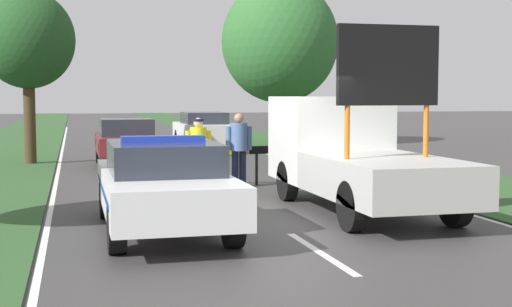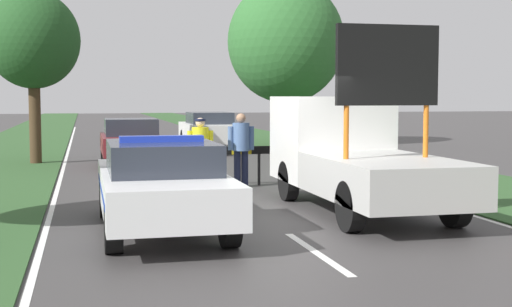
{
  "view_description": "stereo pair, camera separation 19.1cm",
  "coord_description": "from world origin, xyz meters",
  "px_view_note": "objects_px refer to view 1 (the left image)",
  "views": [
    {
      "loc": [
        -3.29,
        -11.77,
        2.17
      ],
      "look_at": [
        0.01,
        1.05,
        1.1
      ],
      "focal_mm": 50.0,
      "sensor_mm": 36.0,
      "label": 1
    },
    {
      "loc": [
        -3.1,
        -11.82,
        2.17
      ],
      "look_at": [
        0.01,
        1.05,
        1.1
      ],
      "focal_mm": 50.0,
      "sensor_mm": 36.0,
      "label": 2
    }
  ],
  "objects_px": {
    "police_car": "(163,184)",
    "police_officer": "(198,148)",
    "queued_car_wagon_maroon": "(126,141)",
    "queued_car_van_white": "(203,130)",
    "traffic_cone_near_police": "(159,173)",
    "pedestrian_civilian": "(239,144)",
    "road_barrier": "(209,154)",
    "roadside_tree_mid_left": "(280,42)",
    "roadside_tree_near_left": "(28,41)",
    "work_truck": "(351,152)"
  },
  "relations": [
    {
      "from": "pedestrian_civilian",
      "to": "traffic_cone_near_police",
      "type": "relative_size",
      "value": 3.53
    },
    {
      "from": "queued_car_wagon_maroon",
      "to": "police_officer",
      "type": "bearing_deg",
      "value": 100.28
    },
    {
      "from": "police_officer",
      "to": "roadside_tree_mid_left",
      "type": "relative_size",
      "value": 0.23
    },
    {
      "from": "queued_car_wagon_maroon",
      "to": "roadside_tree_mid_left",
      "type": "distance_m",
      "value": 11.25
    },
    {
      "from": "pedestrian_civilian",
      "to": "queued_car_van_white",
      "type": "distance_m",
      "value": 11.47
    },
    {
      "from": "queued_car_van_white",
      "to": "traffic_cone_near_police",
      "type": "bearing_deg",
      "value": 73.6
    },
    {
      "from": "roadside_tree_near_left",
      "to": "roadside_tree_mid_left",
      "type": "relative_size",
      "value": 0.76
    },
    {
      "from": "traffic_cone_near_police",
      "to": "roadside_tree_mid_left",
      "type": "distance_m",
      "value": 14.72
    },
    {
      "from": "traffic_cone_near_police",
      "to": "queued_car_van_white",
      "type": "xyz_separation_m",
      "value": [
        2.93,
        9.96,
        0.58
      ]
    },
    {
      "from": "pedestrian_civilian",
      "to": "queued_car_wagon_maroon",
      "type": "relative_size",
      "value": 0.45
    },
    {
      "from": "police_car",
      "to": "queued_car_wagon_maroon",
      "type": "xyz_separation_m",
      "value": [
        0.22,
        11.12,
        0.01
      ]
    },
    {
      "from": "queued_car_wagon_maroon",
      "to": "work_truck",
      "type": "bearing_deg",
      "value": 110.73
    },
    {
      "from": "queued_car_van_white",
      "to": "roadside_tree_mid_left",
      "type": "height_order",
      "value": "roadside_tree_mid_left"
    },
    {
      "from": "work_truck",
      "to": "queued_car_wagon_maroon",
      "type": "distance_m",
      "value": 10.23
    },
    {
      "from": "police_car",
      "to": "road_barrier",
      "type": "xyz_separation_m",
      "value": [
        1.77,
        5.44,
        0.02
      ]
    },
    {
      "from": "police_car",
      "to": "road_barrier",
      "type": "height_order",
      "value": "police_car"
    },
    {
      "from": "police_car",
      "to": "roadside_tree_near_left",
      "type": "distance_m",
      "value": 13.08
    },
    {
      "from": "queued_car_van_white",
      "to": "road_barrier",
      "type": "bearing_deg",
      "value": 80.49
    },
    {
      "from": "roadside_tree_near_left",
      "to": "queued_car_wagon_maroon",
      "type": "bearing_deg",
      "value": -23.62
    },
    {
      "from": "road_barrier",
      "to": "pedestrian_civilian",
      "type": "distance_m",
      "value": 0.79
    },
    {
      "from": "traffic_cone_near_police",
      "to": "queued_car_wagon_maroon",
      "type": "distance_m",
      "value": 4.65
    },
    {
      "from": "queued_car_wagon_maroon",
      "to": "roadside_tree_mid_left",
      "type": "bearing_deg",
      "value": -133.08
    },
    {
      "from": "police_officer",
      "to": "queued_car_van_white",
      "type": "distance_m",
      "value": 12.01
    },
    {
      "from": "police_officer",
      "to": "pedestrian_civilian",
      "type": "distance_m",
      "value": 1.11
    },
    {
      "from": "work_truck",
      "to": "roadside_tree_near_left",
      "type": "distance_m",
      "value": 12.98
    },
    {
      "from": "roadside_tree_near_left",
      "to": "traffic_cone_near_police",
      "type": "bearing_deg",
      "value": -59.93
    },
    {
      "from": "road_barrier",
      "to": "queued_car_wagon_maroon",
      "type": "relative_size",
      "value": 0.75
    },
    {
      "from": "police_car",
      "to": "police_officer",
      "type": "bearing_deg",
      "value": 68.34
    },
    {
      "from": "traffic_cone_near_police",
      "to": "queued_car_wagon_maroon",
      "type": "height_order",
      "value": "queued_car_wagon_maroon"
    },
    {
      "from": "traffic_cone_near_police",
      "to": "roadside_tree_near_left",
      "type": "xyz_separation_m",
      "value": [
        -3.4,
        5.88,
        3.67
      ]
    },
    {
      "from": "queued_car_wagon_maroon",
      "to": "roadside_tree_near_left",
      "type": "distance_m",
      "value": 4.48
    },
    {
      "from": "police_car",
      "to": "roadside_tree_mid_left",
      "type": "bearing_deg",
      "value": 63.25
    },
    {
      "from": "traffic_cone_near_police",
      "to": "police_car",
      "type": "bearing_deg",
      "value": -96.05
    },
    {
      "from": "traffic_cone_near_police",
      "to": "roadside_tree_near_left",
      "type": "relative_size",
      "value": 0.09
    },
    {
      "from": "roadside_tree_mid_left",
      "to": "traffic_cone_near_police",
      "type": "bearing_deg",
      "value": -118.77
    },
    {
      "from": "work_truck",
      "to": "road_barrier",
      "type": "xyz_separation_m",
      "value": [
        -2.07,
        3.88,
        -0.29
      ]
    },
    {
      "from": "police_car",
      "to": "work_truck",
      "type": "relative_size",
      "value": 0.87
    },
    {
      "from": "traffic_cone_near_police",
      "to": "roadside_tree_mid_left",
      "type": "relative_size",
      "value": 0.07
    },
    {
      "from": "police_officer",
      "to": "traffic_cone_near_police",
      "type": "bearing_deg",
      "value": -74.33
    },
    {
      "from": "roadside_tree_near_left",
      "to": "work_truck",
      "type": "bearing_deg",
      "value": -58.86
    },
    {
      "from": "pedestrian_civilian",
      "to": "queued_car_van_white",
      "type": "xyz_separation_m",
      "value": [
        1.2,
        11.41,
        -0.21
      ]
    },
    {
      "from": "pedestrian_civilian",
      "to": "police_car",
      "type": "bearing_deg",
      "value": -126.96
    },
    {
      "from": "roadside_tree_near_left",
      "to": "police_car",
      "type": "bearing_deg",
      "value": -77.67
    },
    {
      "from": "police_car",
      "to": "road_barrier",
      "type": "distance_m",
      "value": 5.72
    },
    {
      "from": "police_car",
      "to": "queued_car_van_white",
      "type": "distance_m",
      "value": 16.87
    },
    {
      "from": "pedestrian_civilian",
      "to": "roadside_tree_near_left",
      "type": "bearing_deg",
      "value": 113.61
    },
    {
      "from": "work_truck",
      "to": "road_barrier",
      "type": "bearing_deg",
      "value": -65.45
    },
    {
      "from": "work_truck",
      "to": "queued_car_wagon_maroon",
      "type": "height_order",
      "value": "work_truck"
    },
    {
      "from": "police_car",
      "to": "queued_car_wagon_maroon",
      "type": "relative_size",
      "value": 1.25
    },
    {
      "from": "roadside_tree_near_left",
      "to": "police_officer",
      "type": "bearing_deg",
      "value": -62.02
    }
  ]
}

